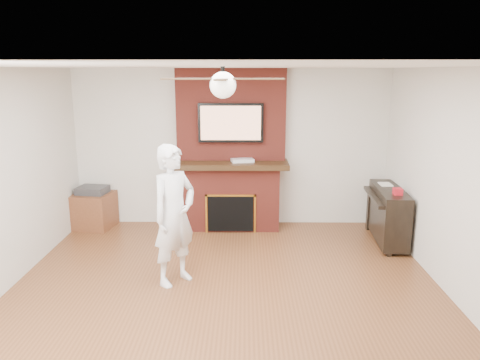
{
  "coord_description": "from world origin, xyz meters",
  "views": [
    {
      "loc": [
        0.22,
        -4.67,
        2.46
      ],
      "look_at": [
        0.16,
        0.9,
        1.15
      ],
      "focal_mm": 35.0,
      "sensor_mm": 36.0,
      "label": 1
    }
  ],
  "objects_px": {
    "piano": "(388,214)",
    "fireplace": "(231,166)",
    "person": "(174,215)",
    "side_table": "(94,209)"
  },
  "relations": [
    {
      "from": "piano",
      "to": "fireplace",
      "type": "bearing_deg",
      "value": 167.82
    },
    {
      "from": "person",
      "to": "piano",
      "type": "distance_m",
      "value": 3.24
    },
    {
      "from": "person",
      "to": "side_table",
      "type": "xyz_separation_m",
      "value": [
        -1.6,
        1.99,
        -0.52
      ]
    },
    {
      "from": "person",
      "to": "side_table",
      "type": "height_order",
      "value": "person"
    },
    {
      "from": "fireplace",
      "to": "side_table",
      "type": "xyz_separation_m",
      "value": [
        -2.2,
        -0.07,
        -0.69
      ]
    },
    {
      "from": "person",
      "to": "piano",
      "type": "relative_size",
      "value": 1.32
    },
    {
      "from": "person",
      "to": "fireplace",
      "type": "bearing_deg",
      "value": 23.74
    },
    {
      "from": "side_table",
      "to": "piano",
      "type": "relative_size",
      "value": 0.53
    },
    {
      "from": "fireplace",
      "to": "side_table",
      "type": "relative_size",
      "value": 3.73
    },
    {
      "from": "person",
      "to": "piano",
      "type": "xyz_separation_m",
      "value": [
        2.9,
        1.37,
        -0.4
      ]
    }
  ]
}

